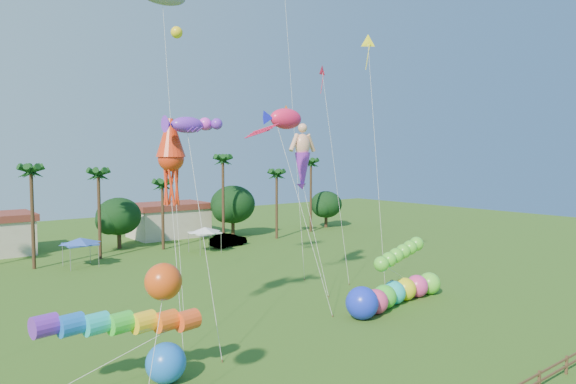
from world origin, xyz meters
TOP-DOWN VIEW (x-y plane):
  - ground at (0.00, 0.00)m, footprint 160.00×160.00m
  - tree_line at (3.57, 44.00)m, footprint 69.46×8.91m
  - buildings_row at (-3.09, 50.00)m, footprint 35.00×7.00m
  - tent_row at (-6.00, 36.33)m, footprint 31.00×4.00m
  - car_b at (12.37, 37.81)m, footprint 5.35×2.82m
  - spectator_b at (9.63, 8.79)m, footprint 0.98×1.02m
  - caterpillar_inflatable at (8.31, 7.69)m, footprint 11.42×3.38m
  - blue_ball at (-10.92, 6.17)m, footprint 2.04×2.04m
  - rainbow_tube at (-11.53, 6.39)m, footprint 10.12×1.65m
  - green_worm at (7.11, 7.76)m, footprint 10.23×3.49m
  - orange_ball_kite at (-12.45, 2.97)m, footprint 2.48×2.08m
  - merman_kite at (7.65, 17.57)m, footprint 2.80×6.16m
  - fish_kite at (3.33, 14.45)m, footprint 4.59×7.07m
  - squid_kite at (-7.53, 12.30)m, footprint 1.97×4.30m
  - lobster_kite at (-6.97, 11.12)m, footprint 4.16×6.16m
  - delta_kite_red at (10.82, 18.43)m, footprint 1.25×4.50m
  - delta_kite_yellow at (11.09, 13.01)m, footprint 1.78×3.85m

SIDE VIEW (x-z plane):
  - ground at x=0.00m, z-range 0.00..0.00m
  - spectator_b at x=9.63m, z-range 0.00..1.65m
  - car_b at x=12.37m, z-range 0.00..1.68m
  - caterpillar_inflatable at x=8.31m, z-range -0.19..2.13m
  - blue_ball at x=-10.92m, z-range 0.00..2.04m
  - buildings_row at x=-3.09m, z-range 0.00..4.00m
  - tent_row at x=-6.00m, z-range 2.45..3.05m
  - rainbow_tube at x=-11.53m, z-range 1.18..4.61m
  - green_worm at x=7.11m, z-range 1.38..5.50m
  - tree_line at x=3.57m, z-range -1.22..9.78m
  - orange_ball_kite at x=-12.45m, z-range 2.62..9.47m
  - merman_kite at x=7.65m, z-range 4.10..17.94m
  - squid_kite at x=-7.53m, z-range 4.34..18.24m
  - lobster_kite at x=-6.97m, z-range 6.31..20.39m
  - fish_kite at x=3.33m, z-range 6.73..22.03m
  - delta_kite_red at x=10.82m, z-range 9.03..28.99m
  - delta_kite_yellow at x=11.09m, z-range 9.93..31.72m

